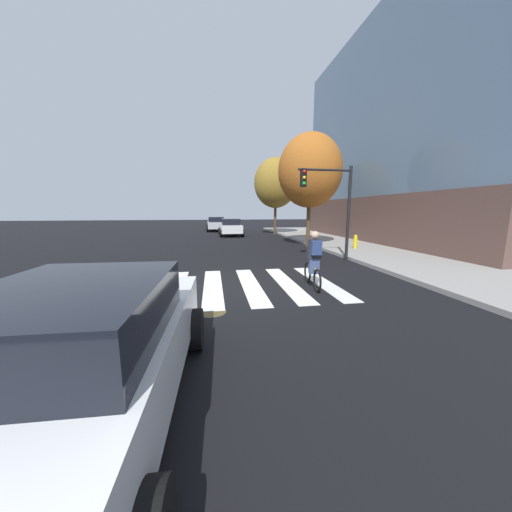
# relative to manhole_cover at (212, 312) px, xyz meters

# --- Properties ---
(ground_plane) EXTENTS (120.00, 120.00, 0.00)m
(ground_plane) POSITION_rel_manhole_cover_xyz_m (0.76, 2.12, -0.00)
(ground_plane) COLOR black
(sidewalk) EXTENTS (6.50, 50.00, 0.15)m
(sidewalk) POSITION_rel_manhole_cover_xyz_m (9.51, 2.12, 0.07)
(sidewalk) COLOR gray
(sidewalk) RESTS_ON ground
(crosswalk_stripes) EXTENTS (6.31, 4.17, 0.01)m
(crosswalk_stripes) POSITION_rel_manhole_cover_xyz_m (0.60, 2.12, 0.00)
(crosswalk_stripes) COLOR silver
(crosswalk_stripes) RESTS_ON ground
(manhole_cover) EXTENTS (0.64, 0.64, 0.01)m
(manhole_cover) POSITION_rel_manhole_cover_xyz_m (0.00, 0.00, 0.00)
(manhole_cover) COLOR #473D1E
(manhole_cover) RESTS_ON ground
(sedan_near) EXTENTS (2.29, 4.66, 1.59)m
(sedan_near) POSITION_rel_manhole_cover_xyz_m (-1.28, -3.07, 0.82)
(sedan_near) COLOR silver
(sedan_near) RESTS_ON ground
(sedan_mid) EXTENTS (2.15, 4.47, 1.53)m
(sedan_mid) POSITION_rel_manhole_cover_xyz_m (1.68, 18.85, 0.79)
(sedan_mid) COLOR silver
(sedan_mid) RESTS_ON ground
(sedan_far) EXTENTS (2.23, 4.57, 1.56)m
(sedan_far) POSITION_rel_manhole_cover_xyz_m (0.45, 24.78, 0.80)
(sedan_far) COLOR #B7B7BC
(sedan_far) RESTS_ON ground
(cyclist) EXTENTS (0.38, 1.71, 1.69)m
(cyclist) POSITION_rel_manhole_cover_xyz_m (2.97, 1.50, 0.84)
(cyclist) COLOR black
(cyclist) RESTS_ON ground
(traffic_light_near) EXTENTS (2.47, 0.28, 4.20)m
(traffic_light_near) POSITION_rel_manhole_cover_xyz_m (5.29, 5.56, 2.86)
(traffic_light_near) COLOR black
(traffic_light_near) RESTS_ON ground
(fire_hydrant) EXTENTS (0.33, 0.22, 0.78)m
(fire_hydrant) POSITION_rel_manhole_cover_xyz_m (8.01, 8.17, 0.53)
(fire_hydrant) COLOR gold
(fire_hydrant) RESTS_ON sidewalk
(street_tree_near) EXTENTS (3.88, 3.88, 6.90)m
(street_tree_near) POSITION_rel_manhole_cover_xyz_m (6.04, 10.49, 4.66)
(street_tree_near) COLOR #4C3823
(street_tree_near) RESTS_ON ground
(street_tree_mid) EXTENTS (3.97, 3.97, 7.06)m
(street_tree_mid) POSITION_rel_manhole_cover_xyz_m (5.94, 19.20, 4.77)
(street_tree_mid) COLOR #4C3823
(street_tree_mid) RESTS_ON ground
(corner_building) EXTENTS (15.52, 20.44, 14.93)m
(corner_building) POSITION_rel_manhole_cover_xyz_m (18.19, 12.37, 7.41)
(corner_building) COLOR brown
(corner_building) RESTS_ON ground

